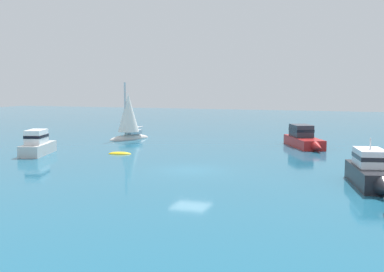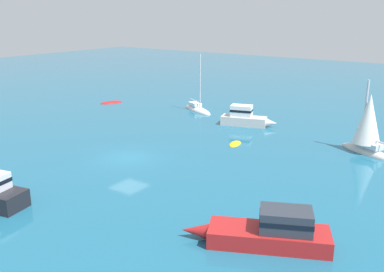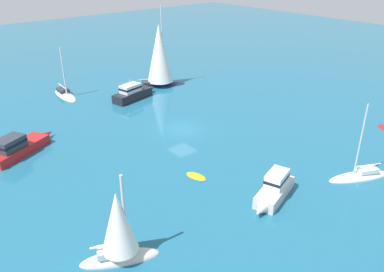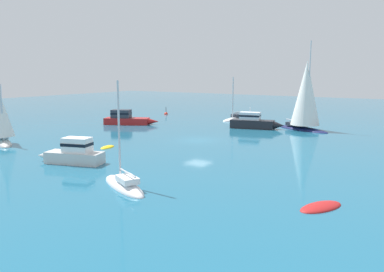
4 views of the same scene
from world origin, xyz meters
name	(u,v)px [view 2 (image 2 of 4)]	position (x,y,z in m)	size (l,w,h in m)	color
ground_plane	(128,158)	(0.00, 0.00, 0.00)	(160.00, 160.00, 0.00)	#1E607F
ketch	(368,128)	(-15.14, -12.64, 2.11)	(5.07, 3.48, 6.55)	silver
yacht	(197,110)	(5.29, -17.32, 0.10)	(5.61, 3.72, 7.17)	white
motor_cruiser	(245,118)	(-2.67, -14.53, 0.81)	(5.80, 2.93, 2.09)	silver
rib	(111,103)	(16.79, -14.42, 0.00)	(2.38, 3.22, 0.47)	#B21E1E
rib_1	(235,144)	(-5.14, -8.25, 0.00)	(1.32, 2.10, 0.36)	yellow
cabin_cruiser	(269,231)	(-15.19, 5.65, 0.77)	(7.41, 4.60, 2.01)	#B21E1E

